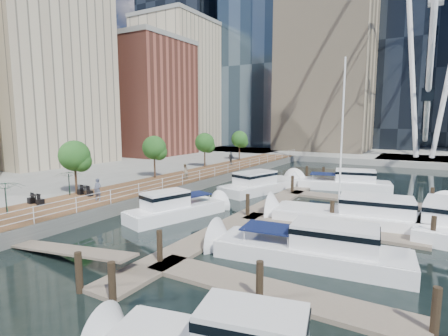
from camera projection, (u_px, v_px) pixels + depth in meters
ground at (144, 242)px, 21.01m from camera, size 520.00×520.00×0.00m
boardwalk at (178, 182)px, 38.27m from camera, size 6.00×60.00×1.00m
seawall at (201, 185)px, 36.77m from camera, size 0.25×60.00×1.00m
land_inland at (33, 166)px, 51.75m from camera, size 48.00×90.00×1.00m
land_far at (374, 142)px, 108.21m from camera, size 200.00×114.00×1.00m
pier at (424, 161)px, 58.44m from camera, size 14.00×12.00×1.00m
railing at (200, 175)px, 36.68m from camera, size 0.10×60.00×1.05m
floating_docks at (321, 214)px, 25.50m from camera, size 16.00×34.00×2.60m
midrise_condos at (104, 83)px, 58.88m from camera, size 19.00×67.00×28.00m
ferris_wheel at (436, 1)px, 54.96m from camera, size 5.80×45.60×47.80m
street_trees at (154, 148)px, 38.10m from camera, size 2.60×42.60×4.60m
cafe_tables at (11, 206)px, 24.31m from camera, size 2.50×13.70×0.74m
yacht_foreground at (310, 262)px, 18.10m from camera, size 10.96×4.05×2.15m
pedestrian_near at (98, 189)px, 27.44m from camera, size 0.72×0.56×1.76m
pedestrian_mid at (185, 171)px, 37.55m from camera, size 0.65×0.82×1.63m
pedestrian_far at (231, 158)px, 49.45m from camera, size 1.20×0.87×1.89m
moored_yachts at (333, 219)px, 26.05m from camera, size 21.41×34.37×11.50m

